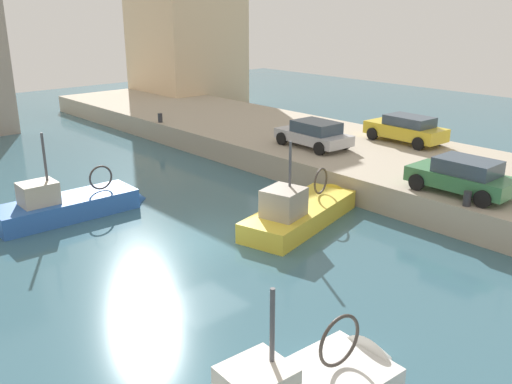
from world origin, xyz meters
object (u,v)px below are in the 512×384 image
Objects in this scene: mooring_bollard_south at (467,199)px; mooring_bollard_mid at (160,118)px; fishing_boat_yellow at (304,218)px; parked_car_silver at (314,134)px; parked_car_green at (463,176)px; parked_car_yellow at (406,129)px; fishing_boat_blue at (75,213)px.

mooring_bollard_south and mooring_bollard_mid have the same top height.
fishing_boat_yellow is 7.44m from parked_car_silver.
mooring_bollard_south is (-1.10, -0.83, -0.44)m from parked_car_green.
parked_car_yellow reaches higher than mooring_bollard_mid.
fishing_boat_yellow is at bearing 123.39° from mooring_bollard_south.
fishing_boat_blue is 11.46× the size of mooring_bollard_south.
fishing_boat_yellow reaches higher than mooring_bollard_mid.
mooring_bollard_south is (3.23, -4.90, 1.34)m from fishing_boat_yellow.
fishing_boat_yellow reaches higher than parked_car_green.
parked_car_green is at bearing -86.71° from mooring_bollard_mid.
parked_car_yellow is at bearing 48.19° from parked_car_green.
parked_car_green is at bearing -98.09° from parked_car_silver.
fishing_boat_blue is at bearing -138.47° from mooring_bollard_mid.
fishing_boat_blue is 12.19m from parked_car_silver.
parked_car_silver reaches higher than mooring_bollard_mid.
parked_car_green is 7.15× the size of mooring_bollard_mid.
parked_car_green is (4.33, -4.07, 1.78)m from fishing_boat_yellow.
parked_car_green is 1.45m from mooring_bollard_south.
fishing_boat_yellow is 10.26m from parked_car_yellow.
fishing_boat_yellow reaches higher than parked_car_yellow.
mooring_bollard_mid is (-1.10, 19.17, -0.44)m from parked_car_green.
parked_car_yellow reaches higher than mooring_bollard_south.
parked_car_silver is (11.88, -2.02, 1.78)m from fishing_boat_blue.
fishing_boat_yellow is 1.08× the size of fishing_boat_blue.
mooring_bollard_south is at bearing -56.61° from fishing_boat_yellow.
fishing_boat_yellow reaches higher than mooring_bollard_south.
parked_car_silver is at bearing 81.91° from parked_car_green.
mooring_bollard_mid is at bearing 77.93° from fishing_boat_yellow.
parked_car_silver is (-4.31, 2.49, -0.04)m from parked_car_yellow.
parked_car_yellow is at bearing -62.87° from mooring_bollard_mid.
parked_car_green is (-5.55, -6.20, -0.01)m from parked_car_yellow.
parked_car_yellow is at bearing 12.17° from fishing_boat_yellow.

